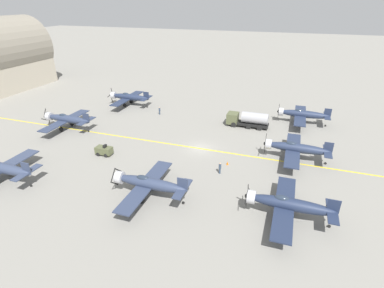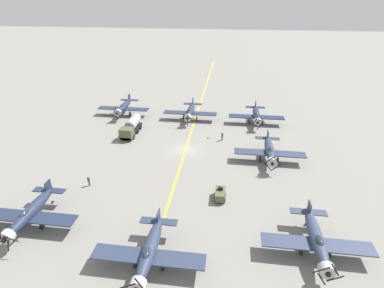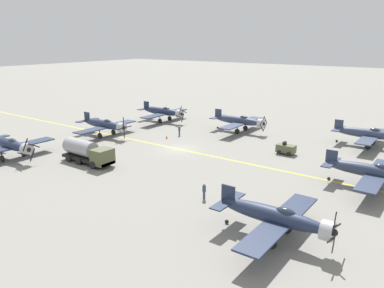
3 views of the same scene
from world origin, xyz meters
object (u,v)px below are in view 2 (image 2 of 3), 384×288
airplane_far_left (317,240)px  tow_tractor (220,194)px  ground_crew_walking (89,181)px  airplane_near_center (190,111)px  airplane_near_left (256,115)px  fuel_tanker (131,127)px  airplane_far_right (29,213)px  ground_crew_inspecting (222,136)px  airplane_far_center (149,252)px  airplane_near_right (124,107)px  airplane_mid_left (270,151)px  traffic_cone (208,137)px

airplane_far_left → tow_tractor: bearing=-35.4°
ground_crew_walking → airplane_near_center: bearing=-112.5°
airplane_near_left → fuel_tanker: bearing=30.6°
fuel_tanker → airplane_far_right: bearing=82.2°
ground_crew_inspecting → airplane_near_center: bearing=-52.2°
airplane_far_center → airplane_far_right: airplane_far_right is taller
airplane_far_center → fuel_tanker: airplane_far_center is taller
airplane_far_center → airplane_near_right: same height
airplane_far_left → ground_crew_walking: airplane_far_left is taller
airplane_far_right → airplane_mid_left: 37.04m
airplane_far_left → ground_crew_inspecting: (11.41, -27.47, -1.08)m
traffic_cone → airplane_far_left: bearing=117.0°
airplane_far_left → ground_crew_inspecting: 29.76m
airplane_far_right → tow_tractor: 24.63m
airplane_near_right → tow_tractor: bearing=137.7°
airplane_near_left → ground_crew_walking: 38.27m
airplane_mid_left → airplane_far_left: (-3.07, 20.44, 0.00)m
airplane_far_left → ground_crew_walking: size_ratio=7.16×
ground_crew_inspecting → traffic_cone: 2.92m
fuel_tanker → airplane_near_right: bearing=-63.5°
tow_tractor → ground_crew_inspecting: size_ratio=1.52×
airplane_far_right → airplane_far_center: bearing=167.4°
fuel_tanker → tow_tractor: 27.44m
airplane_near_right → airplane_mid_left: same height
traffic_cone → airplane_far_right: bearing=54.6°
airplane_far_left → tow_tractor: airplane_far_left is taller
tow_tractor → ground_crew_walking: (19.79, -0.66, 0.12)m
airplane_far_right → traffic_cone: (-19.79, -27.89, -1.74)m
airplane_mid_left → ground_crew_inspecting: airplane_mid_left is taller
airplane_near_left → ground_crew_inspecting: 11.89m
airplane_near_center → airplane_near_right: bearing=-4.7°
ground_crew_walking → airplane_far_center: bearing=134.1°
airplane_far_left → traffic_cone: 31.41m
airplane_far_center → ground_crew_inspecting: size_ratio=6.99×
airplane_near_center → airplane_far_right: bearing=66.4°
tow_tractor → fuel_tanker: bearing=-45.6°
airplane_far_right → ground_crew_inspecting: (-22.59, -27.40, -1.08)m
airplane_far_center → airplane_far_left: 18.28m
ground_crew_walking → ground_crew_inspecting: (-19.32, -18.18, 0.02)m
airplane_near_left → traffic_cone: 13.48m
airplane_far_left → fuel_tanker: size_ratio=1.50×
airplane_far_left → airplane_near_center: 41.94m
tow_tractor → airplane_far_right: bearing=20.4°
fuel_tanker → ground_crew_walking: 18.97m
airplane_far_center → ground_crew_walking: (12.91, -13.31, -1.10)m
airplane_mid_left → ground_crew_inspecting: bearing=-46.4°
airplane_far_right → airplane_mid_left: size_ratio=1.00×
airplane_near_center → tow_tractor: (-8.14, 28.72, -1.22)m
airplane_near_center → ground_crew_inspecting: (-7.67, 9.88, -1.08)m
tow_tractor → airplane_near_right: bearing=-50.7°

